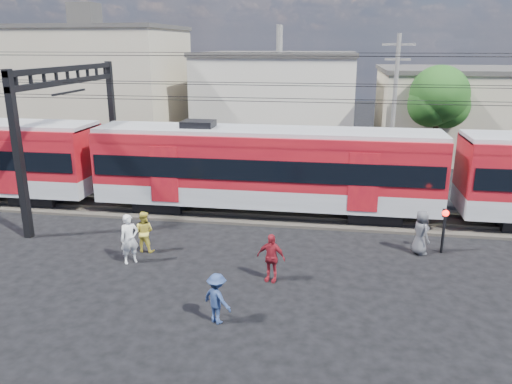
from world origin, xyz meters
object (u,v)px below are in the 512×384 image
(commuter_train, at_px, (270,166))
(crossing_signal, at_px, (444,222))
(pedestrian_a, at_px, (129,239))
(pedestrian_c, at_px, (217,298))

(commuter_train, height_order, crossing_signal, commuter_train)
(commuter_train, relative_size, crossing_signal, 27.69)
(pedestrian_a, relative_size, pedestrian_c, 1.22)
(commuter_train, relative_size, pedestrian_a, 26.51)
(commuter_train, xyz_separation_m, crossing_signal, (7.32, -3.45, -1.14))
(commuter_train, bearing_deg, pedestrian_a, -125.42)
(pedestrian_a, height_order, pedestrian_c, pedestrian_a)
(commuter_train, distance_m, pedestrian_a, 7.83)
(pedestrian_a, xyz_separation_m, pedestrian_c, (4.20, -3.61, -0.17))
(commuter_train, height_order, pedestrian_c, commuter_train)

